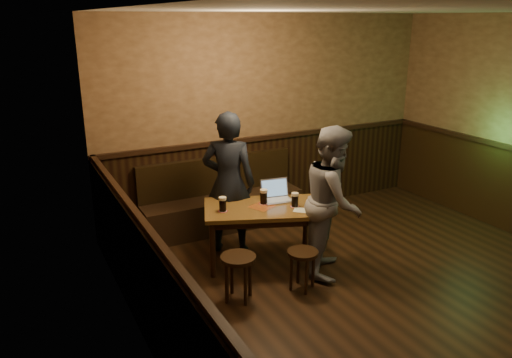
{
  "coord_description": "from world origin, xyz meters",
  "views": [
    {
      "loc": [
        -3.35,
        -3.08,
        2.72
      ],
      "look_at": [
        -1.0,
        1.48,
        1.07
      ],
      "focal_mm": 35.0,
      "sensor_mm": 36.0,
      "label": 1
    }
  ],
  "objects_px": {
    "bench": "(222,205)",
    "pint_right": "(295,200)",
    "stool_left": "(238,265)",
    "pint_left": "(223,204)",
    "person_grey": "(333,201)",
    "pint_mid": "(264,197)",
    "laptop": "(276,195)",
    "person_suit": "(229,183)",
    "stool_right": "(303,259)",
    "pub_table": "(262,214)"
  },
  "relations": [
    {
      "from": "laptop",
      "to": "stool_right",
      "type": "bearing_deg",
      "value": -91.63
    },
    {
      "from": "pint_mid",
      "to": "person_grey",
      "type": "height_order",
      "value": "person_grey"
    },
    {
      "from": "pub_table",
      "to": "laptop",
      "type": "xyz_separation_m",
      "value": [
        0.25,
        0.12,
        0.15
      ]
    },
    {
      "from": "stool_right",
      "to": "person_grey",
      "type": "distance_m",
      "value": 0.74
    },
    {
      "from": "stool_right",
      "to": "pint_mid",
      "type": "distance_m",
      "value": 0.91
    },
    {
      "from": "stool_left",
      "to": "pint_left",
      "type": "distance_m",
      "value": 0.8
    },
    {
      "from": "pint_left",
      "to": "person_grey",
      "type": "xyz_separation_m",
      "value": [
        1.06,
        -0.59,
        0.05
      ]
    },
    {
      "from": "stool_left",
      "to": "person_grey",
      "type": "distance_m",
      "value": 1.28
    },
    {
      "from": "pint_left",
      "to": "person_grey",
      "type": "bearing_deg",
      "value": -28.9
    },
    {
      "from": "laptop",
      "to": "person_grey",
      "type": "relative_size",
      "value": 0.23
    },
    {
      "from": "bench",
      "to": "pint_right",
      "type": "xyz_separation_m",
      "value": [
        0.33,
        -1.34,
        0.46
      ]
    },
    {
      "from": "stool_right",
      "to": "pint_mid",
      "type": "xyz_separation_m",
      "value": [
        -0.03,
        0.8,
        0.43
      ]
    },
    {
      "from": "pint_mid",
      "to": "stool_left",
      "type": "bearing_deg",
      "value": -133.56
    },
    {
      "from": "person_grey",
      "to": "pint_mid",
      "type": "bearing_deg",
      "value": 83.55
    },
    {
      "from": "pint_left",
      "to": "pint_mid",
      "type": "height_order",
      "value": "pint_mid"
    },
    {
      "from": "pint_mid",
      "to": "laptop",
      "type": "height_order",
      "value": "laptop"
    },
    {
      "from": "bench",
      "to": "person_suit",
      "type": "height_order",
      "value": "person_suit"
    },
    {
      "from": "stool_right",
      "to": "laptop",
      "type": "xyz_separation_m",
      "value": [
        0.16,
        0.85,
        0.41
      ]
    },
    {
      "from": "stool_left",
      "to": "stool_right",
      "type": "xyz_separation_m",
      "value": [
        0.68,
        -0.12,
        -0.04
      ]
    },
    {
      "from": "stool_right",
      "to": "pint_right",
      "type": "bearing_deg",
      "value": 67.03
    },
    {
      "from": "pint_mid",
      "to": "person_grey",
      "type": "bearing_deg",
      "value": -46.64
    },
    {
      "from": "stool_left",
      "to": "person_grey",
      "type": "relative_size",
      "value": 0.29
    },
    {
      "from": "pint_mid",
      "to": "person_suit",
      "type": "height_order",
      "value": "person_suit"
    },
    {
      "from": "person_suit",
      "to": "person_grey",
      "type": "relative_size",
      "value": 1.04
    },
    {
      "from": "person_grey",
      "to": "pint_left",
      "type": "bearing_deg",
      "value": 101.29
    },
    {
      "from": "stool_right",
      "to": "person_suit",
      "type": "distance_m",
      "value": 1.34
    },
    {
      "from": "pint_right",
      "to": "person_grey",
      "type": "relative_size",
      "value": 0.1
    },
    {
      "from": "bench",
      "to": "pub_table",
      "type": "bearing_deg",
      "value": -90.0
    },
    {
      "from": "pub_table",
      "to": "pint_right",
      "type": "distance_m",
      "value": 0.41
    },
    {
      "from": "laptop",
      "to": "person_suit",
      "type": "relative_size",
      "value": 0.22
    },
    {
      "from": "pint_mid",
      "to": "laptop",
      "type": "bearing_deg",
      "value": 15.35
    },
    {
      "from": "pub_table",
      "to": "stool_right",
      "type": "relative_size",
      "value": 3.39
    },
    {
      "from": "stool_left",
      "to": "pint_mid",
      "type": "height_order",
      "value": "pint_mid"
    },
    {
      "from": "stool_left",
      "to": "pint_right",
      "type": "distance_m",
      "value": 1.09
    },
    {
      "from": "pint_left",
      "to": "pint_mid",
      "type": "relative_size",
      "value": 0.95
    },
    {
      "from": "bench",
      "to": "stool_left",
      "type": "relative_size",
      "value": 4.56
    },
    {
      "from": "pint_left",
      "to": "laptop",
      "type": "height_order",
      "value": "laptop"
    },
    {
      "from": "pub_table",
      "to": "pint_left",
      "type": "height_order",
      "value": "pint_left"
    },
    {
      "from": "pint_mid",
      "to": "person_grey",
      "type": "distance_m",
      "value": 0.8
    },
    {
      "from": "bench",
      "to": "stool_right",
      "type": "distance_m",
      "value": 1.9
    },
    {
      "from": "pint_right",
      "to": "laptop",
      "type": "distance_m",
      "value": 0.3
    },
    {
      "from": "pint_left",
      "to": "laptop",
      "type": "bearing_deg",
      "value": 4.06
    },
    {
      "from": "stool_left",
      "to": "pub_table",
      "type": "bearing_deg",
      "value": 46.1
    },
    {
      "from": "pint_mid",
      "to": "laptop",
      "type": "relative_size",
      "value": 0.47
    },
    {
      "from": "pub_table",
      "to": "bench",
      "type": "bearing_deg",
      "value": 111.33
    },
    {
      "from": "stool_right",
      "to": "pint_left",
      "type": "height_order",
      "value": "pint_left"
    },
    {
      "from": "pint_right",
      "to": "laptop",
      "type": "relative_size",
      "value": 0.45
    },
    {
      "from": "stool_left",
      "to": "person_suit",
      "type": "bearing_deg",
      "value": 70.09
    },
    {
      "from": "pub_table",
      "to": "pint_left",
      "type": "xyz_separation_m",
      "value": [
        -0.45,
        0.07,
        0.18
      ]
    },
    {
      "from": "person_suit",
      "to": "laptop",
      "type": "bearing_deg",
      "value": 176.59
    }
  ]
}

